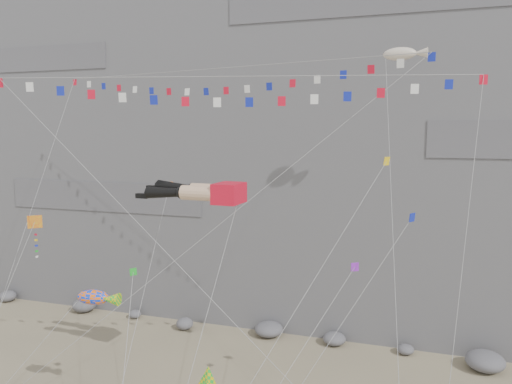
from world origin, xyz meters
TOP-DOWN VIEW (x-y plane):
  - cliff at (0.00, 32.00)m, footprint 80.00×28.00m
  - talus_boulders at (0.00, 17.00)m, footprint 60.00×3.00m
  - legs_kite at (-0.98, 4.60)m, footprint 7.35×13.22m
  - flag_banner_upper at (-2.37, 10.62)m, footprint 30.60×17.81m
  - flag_banner_lower at (2.10, 2.57)m, footprint 27.27×8.19m
  - harlequin_kite at (-12.11, 2.03)m, footprint 2.82×7.61m
  - fish_windsock at (-6.64, 0.64)m, footprint 8.34×6.20m
  - blimp_windsock at (10.87, 12.64)m, footprint 3.61×16.44m
  - small_kite_a at (-5.73, 9.13)m, footprint 4.81×17.25m
  - small_kite_b at (8.78, 5.99)m, footprint 6.79×11.49m
  - small_kite_c at (-3.68, 0.55)m, footprint 3.92×8.61m
  - small_kite_d at (10.41, 5.97)m, footprint 9.64×14.51m
  - small_kite_e at (12.01, 2.00)m, footprint 9.22×7.77m

SIDE VIEW (x-z plane):
  - talus_boulders at x=0.00m, z-range 0.00..1.20m
  - fish_windsock at x=-6.64m, z-range 2.40..14.21m
  - small_kite_c at x=-3.68m, z-range 3.27..16.64m
  - small_kite_b at x=8.78m, z-range 2.01..18.01m
  - harlequin_kite at x=-12.11m, z-range 5.41..19.62m
  - small_kite_e at x=12.01m, z-range 4.80..22.83m
  - small_kite_a at x=-5.73m, z-range 3.07..25.41m
  - legs_kite at x=-0.98m, z-range 5.29..24.15m
  - small_kite_d at x=10.41m, z-range 4.73..28.28m
  - flag_banner_lower at x=2.10m, z-range 9.20..34.32m
  - flag_banner_upper at x=-2.37m, z-range 8.48..38.10m
  - blimp_windsock at x=10.87m, z-range 9.62..38.34m
  - cliff at x=0.00m, z-range 0.00..50.00m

